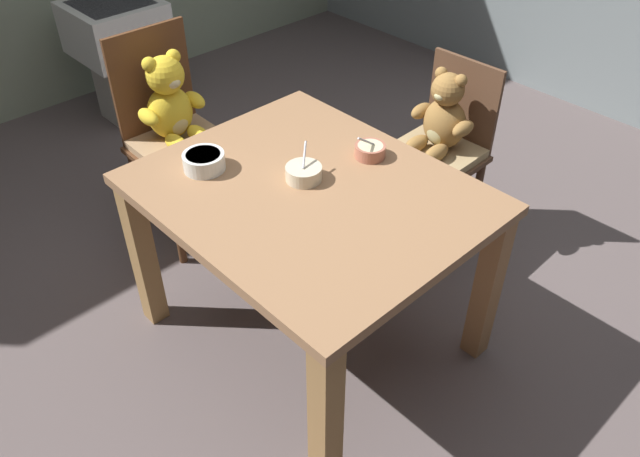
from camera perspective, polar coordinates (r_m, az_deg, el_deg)
name	(u,v)px	position (r m, az deg, el deg)	size (l,w,h in m)	color
ground_plane	(311,334)	(2.61, -0.81, -9.46)	(5.20, 5.20, 0.04)	#5D5150
dining_table	(309,217)	(2.20, -0.95, 1.02)	(1.11, 0.91, 0.70)	#976C49
teddy_chair_far_center	(439,137)	(2.77, 10.62, 8.04)	(0.38, 0.42, 0.84)	brown
teddy_chair_near_left	(174,121)	(2.86, -12.97, 9.39)	(0.39, 0.41, 0.94)	#54311B
porridge_bowl_white_near_left	(204,161)	(2.25, -10.35, 5.95)	(0.15, 0.15, 0.06)	white
porridge_bowl_terracotta_far_center	(370,150)	(2.29, 4.48, 6.98)	(0.11, 0.12, 0.10)	#B36952
porridge_bowl_cream_center	(304,173)	(2.16, -1.47, 5.01)	(0.12, 0.12, 0.11)	beige
sink_basin	(119,44)	(3.97, -17.54, 15.44)	(0.48, 0.47, 0.70)	#B7B2A8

